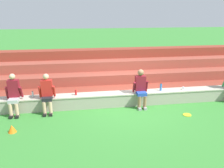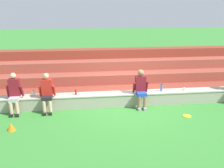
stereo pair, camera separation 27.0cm
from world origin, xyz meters
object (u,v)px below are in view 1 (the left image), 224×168
(person_left_of_center, at_px, (47,93))
(sports_cone, at_px, (12,129))
(plastic_cup_right_end, at_px, (183,88))
(frisbee, at_px, (187,115))
(person_center, at_px, (141,87))
(water_bottle_near_left, at_px, (76,92))
(water_bottle_mid_right, at_px, (161,87))
(person_far_left, at_px, (14,94))
(water_bottle_mid_left, at_px, (33,94))

(person_left_of_center, distance_m, sports_cone, 1.61)
(plastic_cup_right_end, relative_size, frisbee, 0.37)
(frisbee, bearing_deg, person_center, 144.90)
(water_bottle_near_left, bearing_deg, person_center, -6.02)
(person_left_of_center, bearing_deg, plastic_cup_right_end, 2.84)
(water_bottle_mid_right, bearing_deg, person_left_of_center, -176.27)
(frisbee, bearing_deg, sports_cone, -177.00)
(person_far_left, relative_size, water_bottle_mid_left, 6.39)
(person_left_of_center, height_order, person_center, person_center)
(person_left_of_center, xyz_separation_m, water_bottle_near_left, (0.94, 0.27, -0.13))
(frisbee, bearing_deg, water_bottle_near_left, 161.86)
(person_left_of_center, relative_size, plastic_cup_right_end, 13.43)
(person_far_left, xyz_separation_m, water_bottle_mid_right, (5.13, 0.23, -0.11))
(water_bottle_mid_right, height_order, sports_cone, water_bottle_mid_right)
(person_far_left, bearing_deg, person_left_of_center, -1.97)
(frisbee, bearing_deg, water_bottle_mid_right, 113.40)
(person_far_left, relative_size, plastic_cup_right_end, 13.74)
(person_center, xyz_separation_m, water_bottle_mid_right, (0.84, 0.24, -0.11))
(water_bottle_near_left, height_order, frisbee, water_bottle_near_left)
(water_bottle_mid_right, relative_size, sports_cone, 1.19)
(water_bottle_near_left, xyz_separation_m, frisbee, (3.64, -1.19, -0.57))
(water_bottle_mid_right, height_order, plastic_cup_right_end, water_bottle_mid_right)
(person_far_left, distance_m, water_bottle_near_left, 2.02)
(person_center, xyz_separation_m, frisbee, (1.35, -0.95, -0.72))
(water_bottle_mid_left, relative_size, water_bottle_near_left, 1.07)
(person_left_of_center, bearing_deg, water_bottle_mid_left, 149.95)
(water_bottle_mid_left, distance_m, plastic_cup_right_end, 5.48)
(water_bottle_near_left, height_order, plastic_cup_right_end, water_bottle_near_left)
(person_left_of_center, xyz_separation_m, sports_cone, (-0.88, -1.21, -0.60))
(sports_cone, bearing_deg, person_left_of_center, 53.86)
(frisbee, relative_size, sports_cone, 1.15)
(water_bottle_mid_left, bearing_deg, person_far_left, -154.01)
(plastic_cup_right_end, bearing_deg, water_bottle_mid_left, 179.43)
(water_bottle_mid_right, relative_size, water_bottle_near_left, 1.39)
(water_bottle_mid_left, height_order, sports_cone, water_bottle_mid_left)
(water_bottle_near_left, distance_m, frisbee, 3.87)
(person_center, bearing_deg, sports_cone, -163.25)
(person_left_of_center, relative_size, sports_cone, 5.73)
(person_center, height_order, sports_cone, person_center)
(person_left_of_center, xyz_separation_m, water_bottle_mid_right, (4.07, 0.27, -0.09))
(person_center, bearing_deg, plastic_cup_right_end, 7.14)
(person_center, distance_m, sports_cone, 4.34)
(plastic_cup_right_end, bearing_deg, person_center, -172.86)
(water_bottle_mid_left, xyz_separation_m, water_bottle_near_left, (1.46, -0.03, -0.01))
(person_far_left, xyz_separation_m, frisbee, (5.64, -0.96, -0.71))
(water_bottle_mid_right, height_order, frisbee, water_bottle_mid_right)
(person_far_left, height_order, plastic_cup_right_end, person_far_left)
(water_bottle_near_left, xyz_separation_m, sports_cone, (-1.83, -1.48, -0.46))
(water_bottle_mid_left, xyz_separation_m, frisbee, (5.10, -1.22, -0.57))
(person_center, relative_size, water_bottle_mid_right, 4.84)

